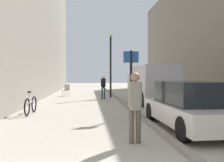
# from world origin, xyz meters

# --- Properties ---
(ground_plane) EXTENTS (80.00, 80.00, 0.00)m
(ground_plane) POSITION_xyz_m (0.00, 12.00, 0.00)
(ground_plane) COLOR #A8A093
(kerb_strip) EXTENTS (0.16, 40.00, 0.12)m
(kerb_strip) POSITION_xyz_m (1.58, 12.00, 0.06)
(kerb_strip) COLOR gray
(kerb_strip) RESTS_ON ground_plane
(pedestrian_main_foreground) EXTENTS (0.34, 0.22, 1.70)m
(pedestrian_main_foreground) POSITION_xyz_m (0.69, 3.52, 0.98)
(pedestrian_main_foreground) COLOR brown
(pedestrian_main_foreground) RESTS_ON ground_plane
(pedestrian_mid_block) EXTENTS (0.33, 0.21, 1.65)m
(pedestrian_mid_block) POSITION_xyz_m (0.59, 14.25, 0.95)
(pedestrian_mid_block) COLOR #2D3851
(pedestrian_mid_block) RESTS_ON ground_plane
(delivery_van) EXTENTS (1.96, 5.09, 2.18)m
(delivery_van) POSITION_xyz_m (3.27, 11.67, 1.18)
(delivery_van) COLOR #B7B7BC
(delivery_van) RESTS_ON ground_plane
(parked_car) EXTENTS (1.90, 4.23, 1.45)m
(parked_car) POSITION_xyz_m (2.68, 4.92, 0.71)
(parked_car) COLOR silver
(parked_car) RESTS_ON ground_plane
(street_sign_post) EXTENTS (0.60, 0.10, 2.60)m
(street_sign_post) POSITION_xyz_m (1.23, 7.05, 1.55)
(street_sign_post) COLOR black
(street_sign_post) RESTS_ON ground_plane
(lamp_post) EXTENTS (0.28, 0.28, 4.76)m
(lamp_post) POSITION_xyz_m (1.22, 15.48, 2.72)
(lamp_post) COLOR black
(lamp_post) RESTS_ON ground_plane
(bicycle_leaning) EXTENTS (0.12, 1.77, 0.98)m
(bicycle_leaning) POSITION_xyz_m (-2.85, 8.23, 0.38)
(bicycle_leaning) COLOR black
(bicycle_leaning) RESTS_ON ground_plane
(cafe_chair_near_window) EXTENTS (0.57, 0.57, 0.94)m
(cafe_chair_near_window) POSITION_xyz_m (-2.16, 16.97, 0.55)
(cafe_chair_near_window) COLOR #B7B2A8
(cafe_chair_near_window) RESTS_ON ground_plane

